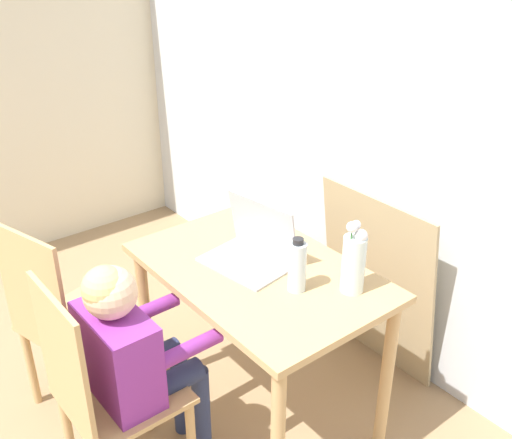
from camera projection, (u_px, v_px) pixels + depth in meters
wall_back at (427, 112)px, 2.44m from camera, size 6.40×0.05×2.50m
dining_table at (258, 293)px, 2.37m from camera, size 1.01×0.66×0.75m
chair_occupied at (103, 393)px, 2.11m from camera, size 0.40×0.40×0.93m
chair_spare at (65, 320)px, 2.49m from camera, size 0.50×0.50×0.93m
person_seated at (131, 347)px, 2.11m from camera, size 0.35×0.42×0.96m
laptop at (253, 248)px, 2.35m from camera, size 0.37×0.29×0.24m
flower_vase at (354, 261)px, 2.13m from camera, size 0.09×0.09×0.28m
water_bottle at (297, 266)px, 2.14m from camera, size 0.07×0.07×0.21m
cardboard_panel at (377, 282)px, 2.79m from camera, size 0.64×0.14×0.89m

